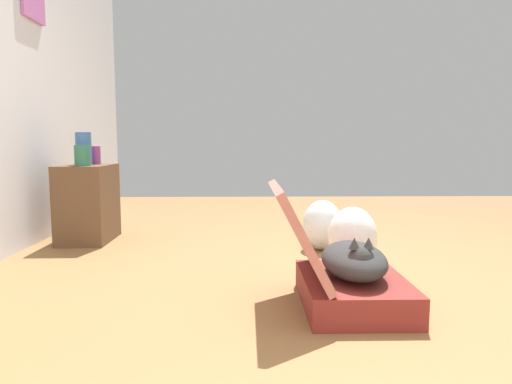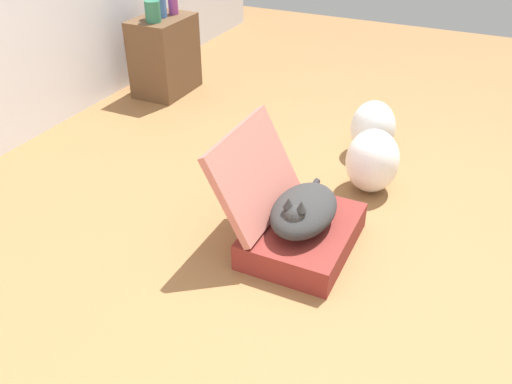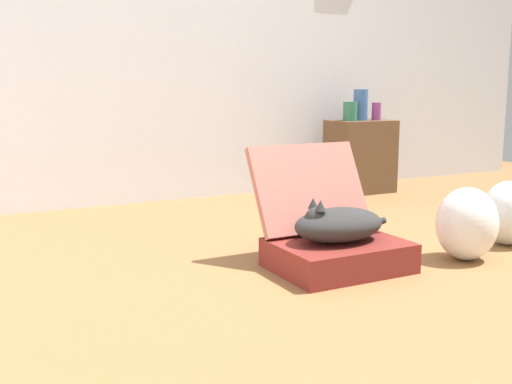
{
  "view_description": "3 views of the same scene",
  "coord_description": "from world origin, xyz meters",
  "px_view_note": "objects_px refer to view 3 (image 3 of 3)",
  "views": [
    {
      "loc": [
        -2.1,
        0.67,
        0.73
      ],
      "look_at": [
        0.12,
        0.63,
        0.48
      ],
      "focal_mm": 31.12,
      "sensor_mm": 36.0,
      "label": 1
    },
    {
      "loc": [
        -2.1,
        -0.47,
        1.6
      ],
      "look_at": [
        -0.31,
        0.38,
        0.33
      ],
      "focal_mm": 37.74,
      "sensor_mm": 36.0,
      "label": 2
    },
    {
      "loc": [
        -1.77,
        -2.03,
        0.83
      ],
      "look_at": [
        -0.33,
        0.73,
        0.29
      ],
      "focal_mm": 43.07,
      "sensor_mm": 36.0,
      "label": 3
    }
  ],
  "objects_px": {
    "cat": "(338,224)",
    "vase_round": "(361,105)",
    "suitcase_base": "(338,255)",
    "plastic_bag_clear": "(508,213)",
    "plastic_bag_white": "(467,224)",
    "vase_tall": "(350,111)",
    "vase_short": "(376,111)",
    "side_table": "(360,156)"
  },
  "relations": [
    {
      "from": "plastic_bag_white",
      "to": "vase_round",
      "type": "xyz_separation_m",
      "value": [
        0.72,
        1.82,
        0.51
      ]
    },
    {
      "from": "side_table",
      "to": "vase_round",
      "type": "distance_m",
      "value": 0.4
    },
    {
      "from": "plastic_bag_clear",
      "to": "vase_tall",
      "type": "xyz_separation_m",
      "value": [
        0.19,
        1.68,
        0.47
      ]
    },
    {
      "from": "plastic_bag_white",
      "to": "vase_tall",
      "type": "xyz_separation_m",
      "value": [
        0.6,
        1.78,
        0.46
      ]
    },
    {
      "from": "cat",
      "to": "side_table",
      "type": "height_order",
      "value": "side_table"
    },
    {
      "from": "side_table",
      "to": "vase_round",
      "type": "bearing_deg",
      "value": 90.0
    },
    {
      "from": "suitcase_base",
      "to": "side_table",
      "type": "relative_size",
      "value": 1.03
    },
    {
      "from": "cat",
      "to": "vase_round",
      "type": "distance_m",
      "value": 2.21
    },
    {
      "from": "side_table",
      "to": "vase_short",
      "type": "relative_size",
      "value": 4.16
    },
    {
      "from": "cat",
      "to": "vase_tall",
      "type": "xyz_separation_m",
      "value": [
        1.25,
        1.63,
        0.43
      ]
    },
    {
      "from": "suitcase_base",
      "to": "plastic_bag_clear",
      "type": "bearing_deg",
      "value": -2.26
    },
    {
      "from": "cat",
      "to": "side_table",
      "type": "bearing_deg",
      "value": 50.3
    },
    {
      "from": "plastic_bag_clear",
      "to": "plastic_bag_white",
      "type": "bearing_deg",
      "value": -165.37
    },
    {
      "from": "suitcase_base",
      "to": "plastic_bag_white",
      "type": "relative_size",
      "value": 1.65
    },
    {
      "from": "cat",
      "to": "vase_round",
      "type": "height_order",
      "value": "vase_round"
    },
    {
      "from": "side_table",
      "to": "plastic_bag_white",
      "type": "bearing_deg",
      "value": -111.86
    },
    {
      "from": "cat",
      "to": "plastic_bag_white",
      "type": "height_order",
      "value": "plastic_bag_white"
    },
    {
      "from": "plastic_bag_white",
      "to": "vase_round",
      "type": "distance_m",
      "value": 2.02
    },
    {
      "from": "cat",
      "to": "vase_tall",
      "type": "height_order",
      "value": "vase_tall"
    },
    {
      "from": "plastic_bag_white",
      "to": "vase_short",
      "type": "height_order",
      "value": "vase_short"
    },
    {
      "from": "side_table",
      "to": "vase_round",
      "type": "relative_size",
      "value": 2.38
    },
    {
      "from": "suitcase_base",
      "to": "plastic_bag_clear",
      "type": "xyz_separation_m",
      "value": [
        1.05,
        -0.04,
        0.1
      ]
    },
    {
      "from": "plastic_bag_clear",
      "to": "vase_tall",
      "type": "height_order",
      "value": "vase_tall"
    },
    {
      "from": "plastic_bag_clear",
      "to": "cat",
      "type": "bearing_deg",
      "value": 177.73
    },
    {
      "from": "suitcase_base",
      "to": "plastic_bag_clear",
      "type": "distance_m",
      "value": 1.06
    },
    {
      "from": "suitcase_base",
      "to": "vase_tall",
      "type": "xyz_separation_m",
      "value": [
        1.24,
        1.63,
        0.57
      ]
    },
    {
      "from": "vase_round",
      "to": "suitcase_base",
      "type": "bearing_deg",
      "value": -129.32
    },
    {
      "from": "plastic_bag_white",
      "to": "vase_tall",
      "type": "distance_m",
      "value": 1.94
    },
    {
      "from": "vase_short",
      "to": "side_table",
      "type": "bearing_deg",
      "value": 165.69
    },
    {
      "from": "side_table",
      "to": "vase_tall",
      "type": "height_order",
      "value": "vase_tall"
    },
    {
      "from": "vase_tall",
      "to": "suitcase_base",
      "type": "bearing_deg",
      "value": -127.3
    },
    {
      "from": "vase_tall",
      "to": "vase_short",
      "type": "height_order",
      "value": "vase_tall"
    },
    {
      "from": "vase_tall",
      "to": "vase_short",
      "type": "xyz_separation_m",
      "value": [
        0.24,
        -0.01,
        -0.0
      ]
    },
    {
      "from": "cat",
      "to": "plastic_bag_white",
      "type": "relative_size",
      "value": 1.46
    },
    {
      "from": "plastic_bag_clear",
      "to": "vase_round",
      "type": "height_order",
      "value": "vase_round"
    },
    {
      "from": "plastic_bag_clear",
      "to": "side_table",
      "type": "xyz_separation_m",
      "value": [
        0.31,
        1.69,
        0.11
      ]
    },
    {
      "from": "suitcase_base",
      "to": "vase_tall",
      "type": "bearing_deg",
      "value": 52.7
    },
    {
      "from": "vase_tall",
      "to": "vase_short",
      "type": "bearing_deg",
      "value": -2.72
    },
    {
      "from": "suitcase_base",
      "to": "plastic_bag_white",
      "type": "xyz_separation_m",
      "value": [
        0.64,
        -0.15,
        0.11
      ]
    },
    {
      "from": "vase_short",
      "to": "vase_tall",
      "type": "bearing_deg",
      "value": 177.28
    },
    {
      "from": "plastic_bag_white",
      "to": "vase_short",
      "type": "bearing_deg",
      "value": 64.53
    },
    {
      "from": "vase_round",
      "to": "plastic_bag_white",
      "type": "bearing_deg",
      "value": -111.71
    }
  ]
}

